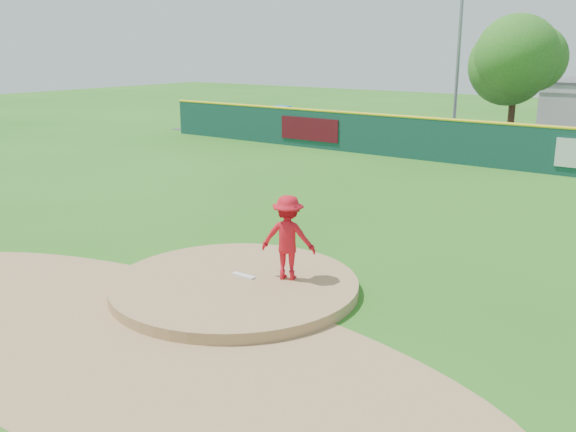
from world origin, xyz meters
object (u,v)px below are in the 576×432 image
Objects in this scene: van at (488,141)px; playground_slide at (280,118)px; pitcher at (288,238)px; light_pole_left at (460,32)px; deciduous_tree at (516,60)px.

van is 1.84× the size of playground_slide.
pitcher is 0.17× the size of light_pole_left.
light_pole_left is at bearing 153.43° from deciduous_tree.
pitcher is 27.50m from light_pole_left.
playground_slide is at bearing -169.97° from deciduous_tree.
pitcher is 27.39m from playground_slide.
van is at bearing -104.71° from pitcher.
light_pole_left reaches higher than playground_slide.
deciduous_tree is (-0.29, 4.13, 3.81)m from van.
pitcher is at bearing -75.30° from light_pole_left.
light_pole_left reaches higher than deciduous_tree.
pitcher is 0.67× the size of playground_slide.
deciduous_tree is 0.67× the size of light_pole_left.
van is 14.18m from playground_slide.
pitcher is at bearing -83.23° from deciduous_tree.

